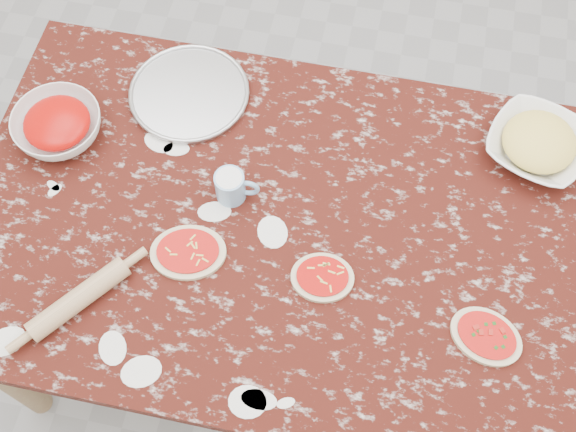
% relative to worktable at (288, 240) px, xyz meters
% --- Properties ---
extents(ground, '(4.00, 4.00, 0.00)m').
position_rel_worktable_xyz_m(ground, '(0.00, 0.00, -0.67)').
color(ground, gray).
extents(worktable, '(1.60, 1.00, 0.75)m').
position_rel_worktable_xyz_m(worktable, '(0.00, 0.00, 0.00)').
color(worktable, '#340F0A').
rests_on(worktable, ground).
extents(pizza_tray, '(0.38, 0.38, 0.01)m').
position_rel_worktable_xyz_m(pizza_tray, '(-0.34, 0.33, 0.09)').
color(pizza_tray, '#B2B2B7').
rests_on(pizza_tray, worktable).
extents(sauce_bowl, '(0.26, 0.26, 0.07)m').
position_rel_worktable_xyz_m(sauce_bowl, '(-0.63, 0.14, 0.12)').
color(sauce_bowl, white).
rests_on(sauce_bowl, worktable).
extents(cheese_bowl, '(0.32, 0.32, 0.06)m').
position_rel_worktable_xyz_m(cheese_bowl, '(0.57, 0.33, 0.11)').
color(cheese_bowl, white).
rests_on(cheese_bowl, worktable).
extents(flour_mug, '(0.11, 0.07, 0.09)m').
position_rel_worktable_xyz_m(flour_mug, '(-0.15, 0.05, 0.13)').
color(flour_mug, '#80ACD6').
rests_on(flour_mug, worktable).
extents(pizza_left, '(0.21, 0.18, 0.02)m').
position_rel_worktable_xyz_m(pizza_left, '(-0.22, -0.12, 0.09)').
color(pizza_left, beige).
rests_on(pizza_left, worktable).
extents(pizza_mid, '(0.16, 0.14, 0.02)m').
position_rel_worktable_xyz_m(pizza_mid, '(0.11, -0.12, 0.09)').
color(pizza_mid, beige).
rests_on(pizza_mid, worktable).
extents(pizza_right, '(0.20, 0.18, 0.02)m').
position_rel_worktable_xyz_m(pizza_right, '(0.49, -0.19, 0.09)').
color(pizza_right, beige).
rests_on(pizza_right, worktable).
extents(rolling_pin, '(0.20, 0.23, 0.05)m').
position_rel_worktable_xyz_m(rolling_pin, '(-0.43, -0.29, 0.11)').
color(rolling_pin, tan).
rests_on(rolling_pin, worktable).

